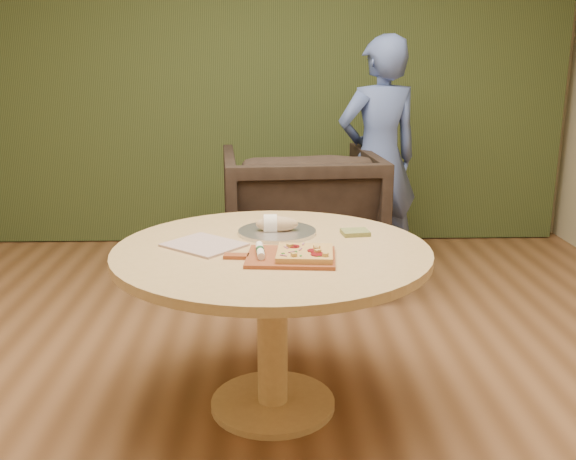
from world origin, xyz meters
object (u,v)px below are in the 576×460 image
Objects in this scene: armchair at (300,210)px; person_standing at (378,159)px; serving_tray at (277,232)px; bread_roll at (275,224)px; cutlery_roll at (260,250)px; pizza_paddle at (288,257)px; flatbread_pizza at (305,253)px; pedestal_table at (272,279)px.

person_standing is (0.56, 0.19, 0.32)m from armchair.
person_standing is (0.73, 1.61, 0.08)m from serving_tray.
serving_tray is 0.34× the size of armchair.
bread_roll is 1.46m from armchair.
armchair is at bearing 1.12° from person_standing.
cutlery_roll is at bearing -99.99° from bread_roll.
pizza_paddle is at bearing -82.78° from bread_roll.
pizza_paddle is 0.44× the size of armchair.
pizza_paddle is 0.12m from cutlery_roll.
cutlery_roll is 0.56× the size of serving_tray.
flatbread_pizza is (0.07, -0.01, 0.02)m from pizza_paddle.
pizza_paddle is at bearing 53.18° from person_standing.
serving_tray is at bearing 75.04° from cutlery_roll.
pedestal_table is 1.29× the size of armchair.
pizza_paddle is 2.30× the size of cutlery_roll.
pizza_paddle is 2.37× the size of bread_roll.
flatbread_pizza is at bearing -73.87° from bread_roll.
bread_roll is at bearing 47.63° from person_standing.
pedestal_table is 0.29m from bread_roll.
person_standing reaches higher than pizza_paddle.
serving_tray is (-0.11, 0.40, -0.02)m from flatbread_pizza.
serving_tray is 1.78m from person_standing.
cutlery_roll is at bearing 169.59° from flatbread_pizza.
armchair is (0.07, 1.82, -0.26)m from flatbread_pizza.
person_standing reaches higher than armchair.
flatbread_pizza reaches higher than serving_tray.
pizza_paddle is 0.27× the size of person_standing.
serving_tray is (-0.04, 0.38, -0.00)m from pizza_paddle.
armchair reaches higher than bread_roll.
flatbread_pizza is 0.18m from cutlery_roll.
cutlery_roll is 1.03× the size of bread_roll.
pizza_paddle is 0.07m from flatbread_pizza.
cutlery_roll is 0.19× the size of armchair.
person_standing is at bearing 75.86° from pizza_paddle.
armchair reaches higher than serving_tray.
pedestal_table is at bearing 127.08° from flatbread_pizza.
bread_roll is 0.19× the size of armchair.
cutlery_roll is (-0.18, 0.03, 0.00)m from flatbread_pizza.
pizza_paddle is at bearing -14.45° from cutlery_roll.
bread_roll is (-0.11, 0.40, 0.02)m from flatbread_pizza.
bread_roll reaches higher than pizza_paddle.
bread_roll reaches higher than pedestal_table.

